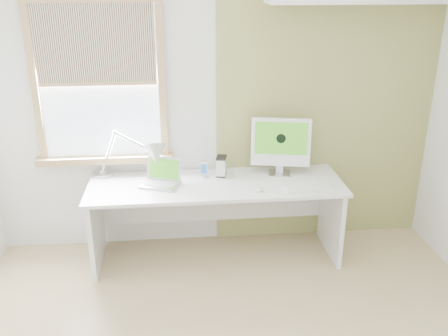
{
  "coord_description": "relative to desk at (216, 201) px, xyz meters",
  "views": [
    {
      "loc": [
        -0.36,
        -2.51,
        2.42
      ],
      "look_at": [
        0.0,
        1.05,
        1.0
      ],
      "focal_mm": 39.5,
      "sensor_mm": 36.0,
      "label": 1
    }
  ],
  "objects": [
    {
      "name": "room",
      "position": [
        0.04,
        -1.44,
        0.77
      ],
      "size": [
        4.04,
        3.54,
        2.64
      ],
      "color": "tan",
      "rests_on": "ground"
    },
    {
      "name": "accent_wall",
      "position": [
        1.04,
        0.3,
        0.77
      ],
      "size": [
        2.0,
        0.02,
        2.6
      ],
      "primitive_type": "cube",
      "color": "#97924B",
      "rests_on": "room"
    },
    {
      "name": "window",
      "position": [
        -0.96,
        0.27,
        1.01
      ],
      "size": [
        1.2,
        0.14,
        1.42
      ],
      "color": "tan",
      "rests_on": "room"
    },
    {
      "name": "desk",
      "position": [
        0.0,
        0.0,
        0.0
      ],
      "size": [
        2.2,
        0.7,
        0.73
      ],
      "color": "white",
      "rests_on": "room"
    },
    {
      "name": "desk_lamp",
      "position": [
        -0.6,
        0.06,
        0.42
      ],
      "size": [
        0.71,
        0.45,
        0.43
      ],
      "color": "silver",
      "rests_on": "desk"
    },
    {
      "name": "laptop",
      "position": [
        -0.46,
        -0.03,
        0.25
      ],
      "size": [
        0.38,
        0.34,
        0.22
      ],
      "color": "silver",
      "rests_on": "desk"
    },
    {
      "name": "phone_dock",
      "position": [
        -0.1,
        0.08,
        0.24
      ],
      "size": [
        0.09,
        0.09,
        0.14
      ],
      "color": "silver",
      "rests_on": "desk"
    },
    {
      "name": "external_drive",
      "position": [
        0.06,
        0.12,
        0.28
      ],
      "size": [
        0.11,
        0.15,
        0.17
      ],
      "color": "silver",
      "rests_on": "desk"
    },
    {
      "name": "imac",
      "position": [
        0.59,
        0.1,
        0.48
      ],
      "size": [
        0.53,
        0.22,
        0.51
      ],
      "color": "silver",
      "rests_on": "desk"
    },
    {
      "name": "keyboard",
      "position": [
        0.77,
        -0.26,
        0.2
      ],
      "size": [
        0.43,
        0.16,
        0.02
      ],
      "color": "white",
      "rests_on": "desk"
    },
    {
      "name": "mouse",
      "position": [
        0.35,
        -0.26,
        0.21
      ],
      "size": [
        0.09,
        0.1,
        0.03
      ],
      "primitive_type": "ellipsoid",
      "rotation": [
        0.0,
        0.0,
        -0.43
      ],
      "color": "white",
      "rests_on": "desk"
    }
  ]
}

